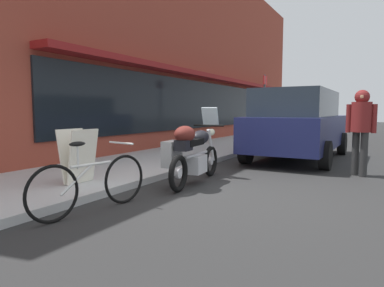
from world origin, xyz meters
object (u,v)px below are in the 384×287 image
object	(u,v)px
sandwich_board_sign	(78,156)
parking_sign_pole	(264,103)
parked_bicycle	(91,183)
touring_motorcycle	(192,151)
parked_minivan	(299,124)
pedestrian_walking	(361,122)

from	to	relation	value
sandwich_board_sign	parking_sign_pole	bearing A→B (deg)	-2.94
parked_bicycle	parking_sign_pole	world-z (taller)	parking_sign_pole
sandwich_board_sign	parked_bicycle	bearing A→B (deg)	-126.06
touring_motorcycle	parked_minivan	size ratio (longest dim) A/B	0.44
parked_minivan	parking_sign_pole	bearing A→B (deg)	31.71
pedestrian_walking	parking_sign_pole	bearing A→B (deg)	35.19
pedestrian_walking	parking_sign_pole	xyz separation A→B (m)	(5.04, 3.56, 0.53)
pedestrian_walking	parking_sign_pole	distance (m)	6.19
parked_bicycle	parking_sign_pole	distance (m)	9.60
parking_sign_pole	sandwich_board_sign	bearing A→B (deg)	177.06
pedestrian_walking	sandwich_board_sign	world-z (taller)	pedestrian_walking
parked_bicycle	sandwich_board_sign	xyz separation A→B (m)	(0.82, 1.13, 0.19)
parked_minivan	parking_sign_pole	xyz separation A→B (m)	(3.15, 1.95, 0.65)
parked_bicycle	pedestrian_walking	xyz separation A→B (m)	(4.45, -2.87, 0.71)
parked_minivan	sandwich_board_sign	distance (m)	6.03
parked_bicycle	sandwich_board_sign	bearing A→B (deg)	53.94
parking_sign_pole	parked_bicycle	bearing A→B (deg)	-175.88
parked_minivan	sandwich_board_sign	world-z (taller)	parked_minivan
parked_bicycle	parking_sign_pole	bearing A→B (deg)	4.12
pedestrian_walking	sandwich_board_sign	size ratio (longest dim) A/B	1.94
parked_minivan	sandwich_board_sign	size ratio (longest dim) A/B	5.41
touring_motorcycle	sandwich_board_sign	distance (m)	1.93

